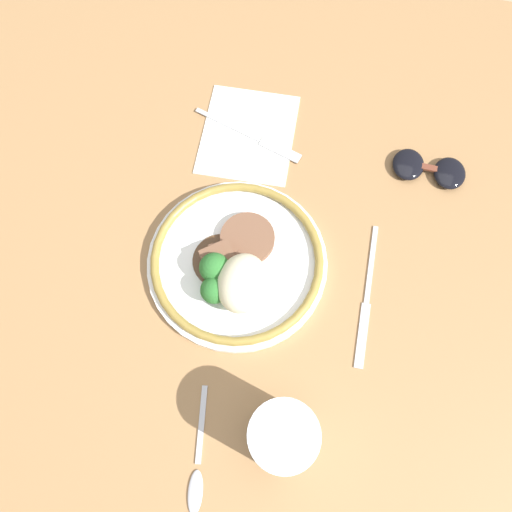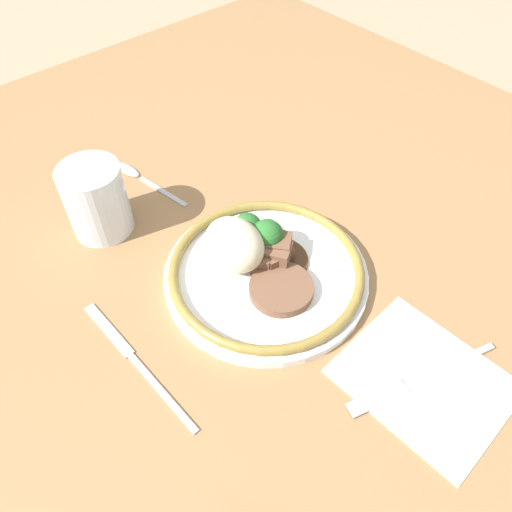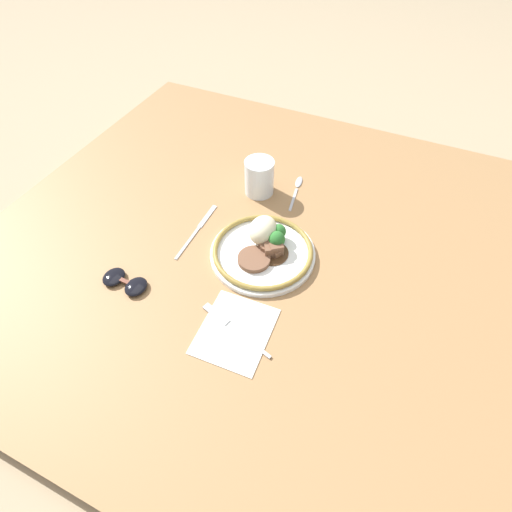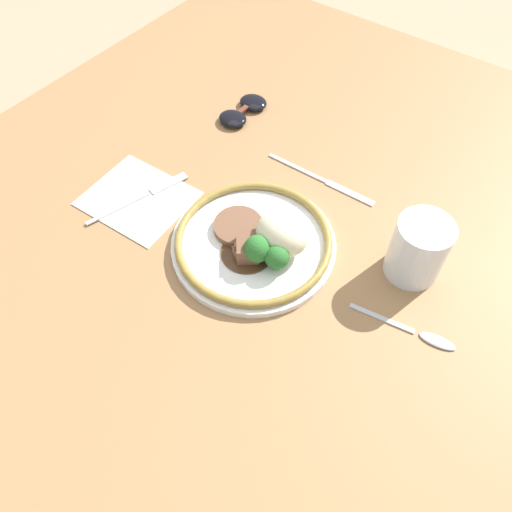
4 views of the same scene
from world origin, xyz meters
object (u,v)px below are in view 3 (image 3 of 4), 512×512
knife (198,229)px  spoon (298,186)px  juice_glass (259,179)px  fork (230,325)px  sunglasses (125,282)px  plate (264,247)px

knife → spoon: bearing=-34.2°
juice_glass → fork: size_ratio=0.55×
spoon → sunglasses: size_ratio=1.35×
fork → sunglasses: bearing=17.4°
plate → fork: plate is taller
juice_glass → knife: (-0.20, 0.08, -0.04)m
knife → juice_glass: bearing=-23.3°
sunglasses → juice_glass: bearing=-17.1°
juice_glass → spoon: (0.06, -0.09, -0.04)m
plate → spoon: bearing=3.0°
knife → plate: bearing=-92.3°
knife → spoon: (0.26, -0.17, 0.00)m
fork → knife: fork is taller
fork → knife: size_ratio=0.87×
spoon → fork: bearing=174.3°
plate → knife: plate is taller
plate → sunglasses: (-0.21, 0.24, -0.01)m
plate → fork: 0.21m
plate → knife: (0.00, 0.18, -0.02)m
juice_glass → plate: bearing=-152.9°
knife → spoon: size_ratio=1.38×
fork → plate: bearing=-68.3°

